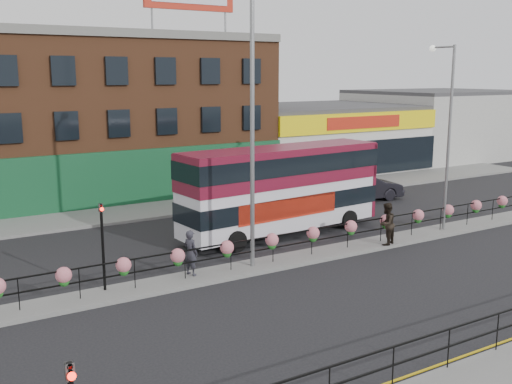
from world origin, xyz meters
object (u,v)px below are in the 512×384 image
car (363,187)px  pedestrian_a (191,253)px  lamp_column_east (446,122)px  pedestrian_b (386,224)px  lamp_column_west (248,103)px  double_decker_bus (282,181)px

car → pedestrian_a: size_ratio=2.95×
pedestrian_a → lamp_column_east: (13.88, -0.03, 4.49)m
pedestrian_a → pedestrian_b: (9.43, -0.83, 0.08)m
pedestrian_a → lamp_column_west: bearing=-111.1°
double_decker_bus → lamp_column_east: lamp_column_east is taller
pedestrian_a → car: bearing=-85.3°
double_decker_bus → pedestrian_a: size_ratio=6.10×
pedestrian_b → lamp_column_west: lamp_column_west is taller
car → pedestrian_b: 10.49m
pedestrian_b → lamp_column_east: bearing=168.1°
pedestrian_a → pedestrian_b: pedestrian_b is taller
car → lamp_column_west: 16.13m
lamp_column_west → lamp_column_east: size_ratio=1.22×
lamp_column_west → lamp_column_east: bearing=-0.2°
double_decker_bus → lamp_column_east: size_ratio=1.20×
double_decker_bus → pedestrian_b: size_ratio=5.58×
pedestrian_a → lamp_column_east: lamp_column_east is taller
pedestrian_a → lamp_column_west: lamp_column_west is taller
pedestrian_b → lamp_column_west: bearing=-29.2°
double_decker_bus → pedestrian_b: 5.47m
double_decker_bus → car: double_decker_bus is taller
double_decker_bus → car: size_ratio=2.07×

